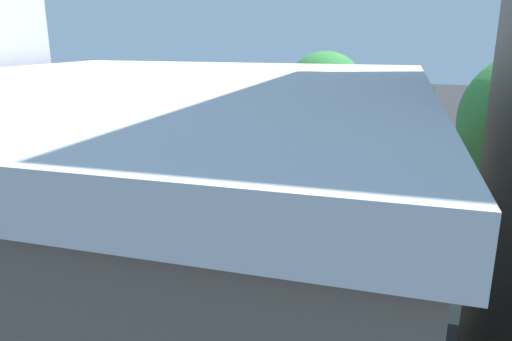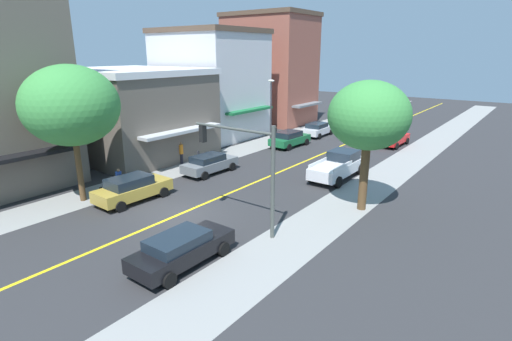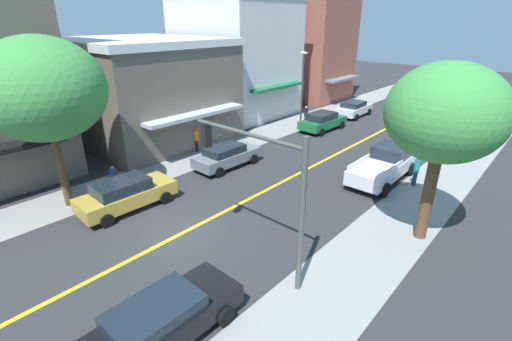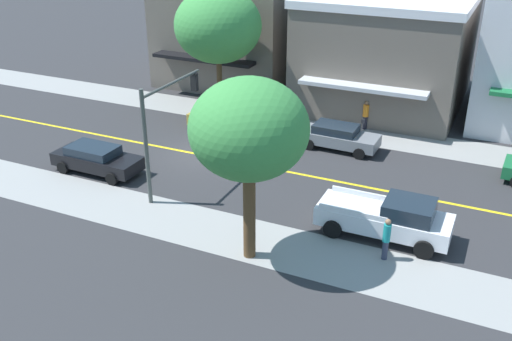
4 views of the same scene
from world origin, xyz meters
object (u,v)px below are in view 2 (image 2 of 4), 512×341
Objects in this scene: pedestrian_teal_shirt at (363,167)px; pedestrian_blue_shirt at (119,180)px; fire_hydrant at (128,183)px; small_dog at (105,190)px; green_sedan_left_curb at (290,139)px; street_tree_right_corner at (369,116)px; parking_meter at (198,156)px; white_pickup_truck at (338,165)px; street_tree_left_near at (71,106)px; street_lamp at (271,105)px; white_sedan_left_curb at (317,129)px; black_sedan_right_curb at (182,248)px; red_sedan_right_curb at (393,138)px; traffic_light_mast at (246,158)px; pedestrian_orange_shirt at (181,152)px; gold_sedan_left_curb at (132,188)px; pedestrian_black_shirt at (275,134)px; grey_sedan_left_curb at (210,163)px.

pedestrian_blue_shirt is at bearing -134.09° from pedestrian_teal_shirt.
fire_hydrant is 1.24× the size of small_dog.
green_sedan_left_curb is at bearing 149.64° from pedestrian_teal_shirt.
small_dog is at bearing -151.40° from street_tree_right_corner.
white_pickup_truck is at bearing 20.95° from parking_meter.
street_tree_left_near is 5.62m from small_dog.
white_sedan_left_curb is at bearing 73.01° from street_lamp.
green_sedan_left_curb reaches higher than black_sedan_right_curb.
pedestrian_teal_shirt is (11.85, 11.01, 0.56)m from fire_hydrant.
street_tree_left_near is 1.76× the size of green_sedan_left_curb.
pedestrian_teal_shirt is (-2.04, 5.00, -4.45)m from street_tree_right_corner.
red_sedan_right_curb is (-3.94, 17.32, -4.67)m from street_tree_right_corner.
street_tree_right_corner reaches higher than fire_hydrant.
traffic_light_mast is at bearing -0.04° from black_sedan_right_curb.
pedestrian_orange_shirt is (-13.65, -4.51, -0.03)m from pedestrian_teal_shirt.
gold_sedan_left_curb is 18.14m from green_sedan_left_curb.
white_sedan_left_curb is 6.31× the size of small_dog.
traffic_light_mast is 20.55m from pedestrian_black_shirt.
traffic_light_mast is 11.24m from white_pickup_truck.
pedestrian_teal_shirt is (9.81, -5.96, 0.20)m from green_sedan_left_curb.
street_tree_right_corner reaches higher than grey_sedan_left_curb.
pedestrian_orange_shirt reaches higher than pedestrian_blue_shirt.
green_sedan_left_curb reaches higher than parking_meter.
grey_sedan_left_curb is 2.50× the size of pedestrian_orange_shirt.
traffic_light_mast reaches higher than parking_meter.
traffic_light_mast is at bearing -58.85° from street_lamp.
parking_meter is 19.38m from red_sedan_right_curb.
green_sedan_left_curb is at bearing 123.71° from pedestrian_orange_shirt.
street_tree_right_corner reaches higher than small_dog.
pedestrian_teal_shirt is (11.93, -5.81, -2.90)m from street_lamp.
traffic_light_mast is (10.31, -6.94, 2.95)m from parking_meter.
street_tree_right_corner reaches higher than parking_meter.
white_pickup_truck is (0.20, -12.63, 0.15)m from red_sedan_right_curb.
street_tree_left_near is 1.46× the size of white_pickup_truck.
green_sedan_left_curb is at bearing 73.95° from pedestrian_blue_shirt.
street_lamp is 17.79m from pedestrian_blue_shirt.
street_lamp is 8.97× the size of small_dog.
white_sedan_left_curb is (2.26, 25.98, -5.06)m from street_tree_left_near.
white_pickup_truck is 12.17m from pedestrian_black_shirt.
fire_hydrant is (0.44, 2.95, -5.39)m from street_tree_left_near.
street_tree_right_corner is 16.33m from pedestrian_orange_shirt.
street_lamp is 12.29m from white_pickup_truck.
pedestrian_blue_shirt reaches higher than parking_meter.
red_sedan_right_curb is 2.46× the size of pedestrian_orange_shirt.
gold_sedan_left_curb is 1.07× the size of white_sedan_left_curb.
street_tree_right_corner is at bearing -66.90° from pedestrian_teal_shirt.
street_tree_left_near is 20.70m from green_sedan_left_curb.
gold_sedan_left_curb is (2.24, -7.94, -0.01)m from parking_meter.
street_tree_right_corner is at bearing 52.06° from pedestrian_orange_shirt.
white_pickup_truck is at bearing 46.51° from fire_hydrant.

